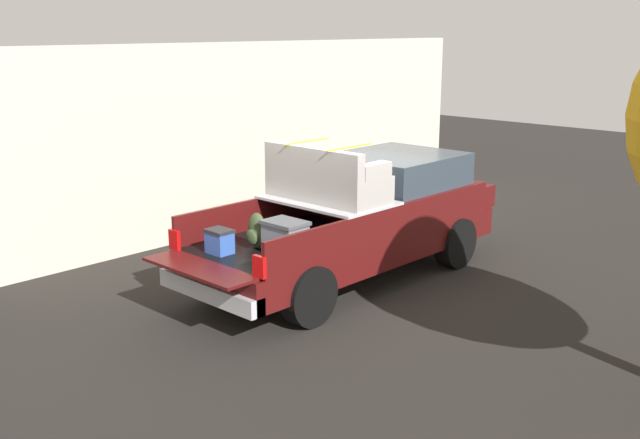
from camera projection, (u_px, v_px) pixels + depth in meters
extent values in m
plane|color=black|center=(346.00, 279.00, 11.97)|extent=(40.00, 40.00, 0.00)
cube|color=#470F0F|center=(346.00, 242.00, 11.82)|extent=(5.50, 1.92, 0.45)
cube|color=black|center=(292.00, 242.00, 10.91)|extent=(2.80, 1.80, 0.04)
cube|color=#470F0F|center=(249.00, 216.00, 11.47)|extent=(2.80, 0.06, 0.50)
cube|color=#470F0F|center=(339.00, 239.00, 10.24)|extent=(2.80, 0.06, 0.50)
cube|color=#470F0F|center=(354.00, 211.00, 11.82)|extent=(0.06, 1.80, 0.50)
cube|color=#470F0F|center=(199.00, 269.00, 9.74)|extent=(0.55, 1.80, 0.04)
cube|color=#B2B2B7|center=(328.00, 200.00, 11.33)|extent=(1.25, 1.92, 0.04)
cube|color=#470F0F|center=(400.00, 198.00, 12.65)|extent=(2.30, 1.92, 0.50)
cube|color=#2D3842|center=(397.00, 169.00, 12.45)|extent=(1.94, 1.76, 0.52)
cube|color=#470F0F|center=(445.00, 190.00, 13.61)|extent=(0.40, 1.82, 0.38)
cube|color=#B2B2B7|center=(210.00, 291.00, 9.93)|extent=(0.24, 1.92, 0.24)
cube|color=red|center=(175.00, 240.00, 10.46)|extent=(0.06, 0.20, 0.28)
cube|color=red|center=(259.00, 267.00, 9.29)|extent=(0.06, 0.20, 0.28)
cylinder|color=black|center=(374.00, 224.00, 13.68)|extent=(0.84, 0.30, 0.84)
cylinder|color=black|center=(455.00, 242.00, 12.51)|extent=(0.84, 0.30, 0.84)
cylinder|color=black|center=(224.00, 267.00, 11.23)|extent=(0.84, 0.30, 0.84)
cylinder|color=black|center=(309.00, 295.00, 10.05)|extent=(0.84, 0.30, 0.84)
cube|color=slate|center=(285.00, 239.00, 10.28)|extent=(0.40, 0.55, 0.41)
cube|color=#505359|center=(285.00, 223.00, 10.22)|extent=(0.44, 0.59, 0.05)
ellipsoid|color=#384728|center=(257.00, 231.00, 10.51)|extent=(0.20, 0.32, 0.51)
ellipsoid|color=#384728|center=(251.00, 237.00, 10.45)|extent=(0.09, 0.22, 0.22)
cube|color=#3359B2|center=(220.00, 243.00, 10.29)|extent=(0.26, 0.34, 0.30)
cube|color=#262628|center=(219.00, 231.00, 10.25)|extent=(0.28, 0.36, 0.04)
cube|color=#9E9993|center=(328.00, 185.00, 11.28)|extent=(0.84, 1.88, 0.42)
cube|color=#9E9993|center=(312.00, 161.00, 10.93)|extent=(0.16, 1.88, 0.40)
cube|color=#9E9993|center=(291.00, 157.00, 11.79)|extent=(0.60, 0.20, 0.22)
cube|color=#9E9993|center=(374.00, 171.00, 10.67)|extent=(0.60, 0.20, 0.22)
cube|color=yellow|center=(308.00, 141.00, 11.40)|extent=(0.94, 0.03, 0.02)
cube|color=yellow|center=(350.00, 147.00, 10.84)|extent=(0.94, 0.03, 0.02)
cube|color=beige|center=(264.00, 132.00, 15.32)|extent=(11.99, 0.36, 3.62)
cylinder|color=#1E592D|center=(338.00, 188.00, 16.51)|extent=(0.56, 0.56, 0.90)
cylinder|color=#1E592D|center=(338.00, 167.00, 16.39)|extent=(0.60, 0.60, 0.08)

